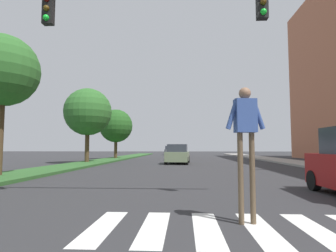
% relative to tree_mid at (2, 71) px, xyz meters
% --- Properties ---
extents(ground_plane, '(140.00, 140.00, 0.00)m').
position_rel_tree_mid_xyz_m(ground_plane, '(9.12, 16.35, -4.86)').
color(ground_plane, '#2D2D30').
extents(crosswalk, '(4.95, 2.20, 0.01)m').
position_rel_tree_mid_xyz_m(crosswalk, '(9.12, -7.24, -4.85)').
color(crosswalk, silver).
rests_on(crosswalk, ground_plane).
extents(median_strip, '(2.77, 64.00, 0.15)m').
position_rel_tree_mid_xyz_m(median_strip, '(0.41, 14.35, -4.78)').
color(median_strip, '#2D5B28').
rests_on(median_strip, ground_plane).
extents(tree_mid, '(3.29, 3.29, 6.39)m').
position_rel_tree_mid_xyz_m(tree_mid, '(0.00, 0.00, 0.00)').
color(tree_mid, '#4C3823').
rests_on(tree_mid, median_strip).
extents(tree_far, '(4.08, 4.08, 6.34)m').
position_rel_tree_mid_xyz_m(tree_far, '(-0.03, 11.62, -0.42)').
color(tree_far, '#4C3823').
rests_on(tree_far, median_strip).
extents(tree_distant, '(3.88, 3.88, 5.71)m').
position_rel_tree_mid_xyz_m(tree_distant, '(0.28, 20.51, -0.96)').
color(tree_distant, '#4C3823').
rests_on(tree_distant, median_strip).
extents(sidewalk_right, '(3.00, 64.00, 0.15)m').
position_rel_tree_mid_xyz_m(sidewalk_right, '(17.89, 14.35, -4.78)').
color(sidewalk_right, '#9E9991').
rests_on(sidewalk_right, ground_plane).
extents(traffic_light_gantry, '(10.49, 0.30, 6.00)m').
position_rel_tree_mid_xyz_m(traffic_light_gantry, '(4.69, -4.98, -0.44)').
color(traffic_light_gantry, gold).
rests_on(traffic_light_gantry, median_strip).
extents(pedestrian_performer, '(0.75, 0.29, 2.49)m').
position_rel_tree_mid_xyz_m(pedestrian_performer, '(9.43, -6.93, -3.20)').
color(pedestrian_performer, brown).
rests_on(pedestrian_performer, ground_plane).
extents(sedan_midblock, '(2.11, 4.28, 1.64)m').
position_rel_tree_mid_xyz_m(sedan_midblock, '(7.75, 11.99, -4.09)').
color(sedan_midblock, gray).
rests_on(sedan_midblock, ground_plane).
extents(sedan_distant, '(1.99, 4.45, 1.72)m').
position_rel_tree_mid_xyz_m(sedan_distant, '(7.63, 26.67, -4.06)').
color(sedan_distant, '#474C51').
rests_on(sedan_distant, ground_plane).
extents(sedan_far_horizon, '(1.80, 4.35, 1.67)m').
position_rel_tree_mid_xyz_m(sedan_far_horizon, '(5.51, 41.82, -4.08)').
color(sedan_far_horizon, '#474C51').
rests_on(sedan_far_horizon, ground_plane).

